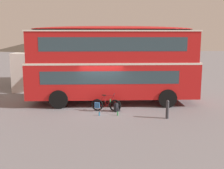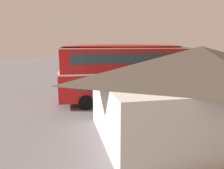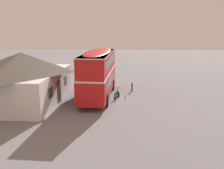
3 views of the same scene
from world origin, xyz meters
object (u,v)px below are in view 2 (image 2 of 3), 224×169
(backpack_on_ground, at_px, (117,95))
(water_bottle_green_metal, at_px, (115,95))
(touring_bicycle, at_px, (125,94))
(water_bottle_blue_sports, at_px, (126,94))
(kerb_bollard, at_px, (88,90))
(double_decker_bus, at_px, (124,71))

(backpack_on_ground, xyz_separation_m, water_bottle_green_metal, (-0.05, -0.79, -0.15))
(touring_bicycle, bearing_deg, backpack_on_ground, -10.37)
(touring_bicycle, distance_m, water_bottle_blue_sports, 0.97)
(water_bottle_blue_sports, bearing_deg, water_bottle_green_metal, -3.18)
(water_bottle_blue_sports, bearing_deg, kerb_bollard, -12.75)
(kerb_bollard, bearing_deg, water_bottle_green_metal, 163.66)
(touring_bicycle, relative_size, backpack_on_ground, 3.22)
(backpack_on_ground, relative_size, water_bottle_green_metal, 2.14)
(touring_bicycle, xyz_separation_m, backpack_on_ground, (0.67, -0.12, -0.10))
(double_decker_bus, distance_m, backpack_on_ground, 3.09)
(double_decker_bus, xyz_separation_m, kerb_bollard, (2.52, -3.49, -2.15))
(kerb_bollard, bearing_deg, double_decker_bus, 125.86)
(water_bottle_green_metal, relative_size, kerb_bollard, 0.25)
(water_bottle_blue_sports, xyz_separation_m, kerb_bollard, (3.47, -0.78, 0.40))
(double_decker_bus, distance_m, water_bottle_green_metal, 3.74)
(water_bottle_blue_sports, bearing_deg, backpack_on_ground, 35.77)
(backpack_on_ground, xyz_separation_m, water_bottle_blue_sports, (-1.02, -0.74, -0.17))
(touring_bicycle, bearing_deg, water_bottle_green_metal, -55.72)
(water_bottle_green_metal, distance_m, water_bottle_blue_sports, 0.98)
(double_decker_bus, height_order, water_bottle_green_metal, double_decker_bus)
(double_decker_bus, relative_size, kerb_bollard, 10.78)
(backpack_on_ground, height_order, kerb_bollard, kerb_bollard)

